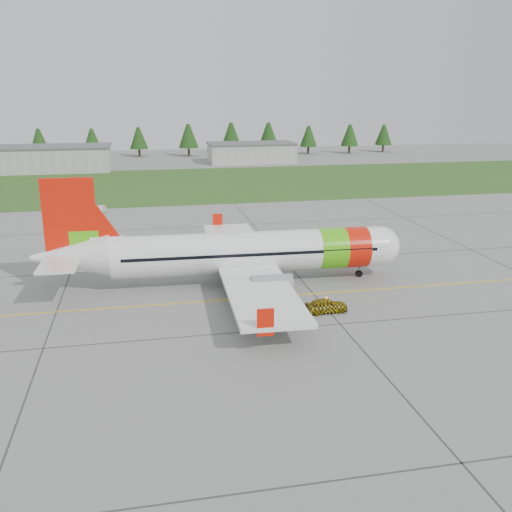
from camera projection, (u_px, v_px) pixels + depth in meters
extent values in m
plane|color=gray|center=(228.00, 333.00, 48.50)|extent=(320.00, 320.00, 0.00)
cylinder|color=white|center=(250.00, 252.00, 60.35)|extent=(28.97, 5.25, 4.33)
sphere|color=white|center=(380.00, 246.00, 62.67)|extent=(4.33, 4.33, 4.33)
cone|color=white|center=(71.00, 256.00, 57.29)|extent=(7.90, 4.57, 4.33)
cube|color=black|center=(383.00, 242.00, 62.62)|extent=(1.87, 2.94, 0.62)
cylinder|color=#50C30E|center=(331.00, 248.00, 61.78)|extent=(3.02, 4.50, 4.41)
cylinder|color=red|center=(355.00, 247.00, 62.21)|extent=(2.58, 4.48, 4.41)
cube|color=white|center=(245.00, 263.00, 60.60)|extent=(7.24, 35.68, 0.40)
cube|color=red|center=(218.00, 222.00, 76.95)|extent=(1.34, 0.24, 2.22)
cube|color=red|center=(265.00, 322.00, 43.56)|extent=(1.34, 0.24, 2.22)
cylinder|color=gray|center=(252.00, 253.00, 66.82)|extent=(4.07, 2.46, 2.33)
cylinder|color=gray|center=(272.00, 286.00, 55.26)|extent=(4.07, 2.46, 2.33)
cube|color=red|center=(70.00, 220.00, 56.29)|extent=(5.11, 0.56, 8.43)
cube|color=#50C30E|center=(85.00, 244.00, 57.17)|extent=(2.90, 0.56, 2.66)
cube|color=white|center=(65.00, 254.00, 57.13)|extent=(3.96, 12.86, 0.24)
cylinder|color=slate|center=(359.00, 270.00, 63.06)|extent=(0.20, 0.20, 1.55)
cylinder|color=black|center=(359.00, 273.00, 63.17)|extent=(0.76, 0.33, 0.75)
cylinder|color=slate|center=(231.00, 266.00, 63.69)|extent=(0.24, 0.24, 2.11)
cylinder|color=black|center=(227.00, 270.00, 63.75)|extent=(1.17, 0.54, 1.15)
cylinder|color=slate|center=(239.00, 283.00, 57.81)|extent=(0.24, 0.24, 2.11)
cylinder|color=black|center=(235.00, 288.00, 57.87)|extent=(1.17, 0.54, 1.15)
imported|color=gold|center=(327.00, 292.00, 52.57)|extent=(1.41, 1.65, 3.96)
imported|color=silver|center=(98.00, 201.00, 94.70)|extent=(1.73, 1.67, 4.28)
cube|color=#30561E|center=(171.00, 184.00, 125.65)|extent=(320.00, 50.00, 0.03)
cube|color=gold|center=(216.00, 301.00, 56.02)|extent=(120.00, 0.25, 0.02)
cube|color=#A8A8A3|center=(46.00, 159.00, 145.43)|extent=(32.00, 14.00, 6.00)
cube|color=#A8A8A3|center=(251.00, 153.00, 163.59)|extent=(24.00, 12.00, 5.20)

